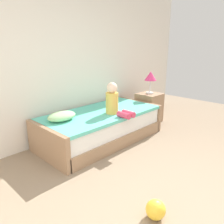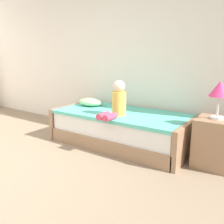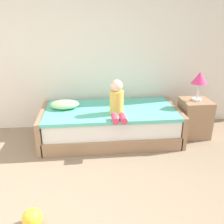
% 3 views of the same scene
% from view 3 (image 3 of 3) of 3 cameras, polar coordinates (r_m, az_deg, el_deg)
% --- Properties ---
extents(wall_rear, '(7.20, 0.10, 2.90)m').
position_cam_3_polar(wall_rear, '(4.12, -11.09, 15.83)').
color(wall_rear, silver).
rests_on(wall_rear, ground).
extents(bed, '(2.11, 1.00, 0.50)m').
position_cam_3_polar(bed, '(3.86, -0.37, -2.81)').
color(bed, '#997556').
rests_on(bed, ground).
extents(nightstand, '(0.44, 0.44, 0.60)m').
position_cam_3_polar(nightstand, '(4.16, 18.52, -1.32)').
color(nightstand, '#997556').
rests_on(nightstand, ground).
extents(table_lamp, '(0.24, 0.24, 0.45)m').
position_cam_3_polar(table_lamp, '(3.96, 19.62, 7.18)').
color(table_lamp, silver).
rests_on(table_lamp, nightstand).
extents(child_figure, '(0.20, 0.51, 0.50)m').
position_cam_3_polar(child_figure, '(3.48, 1.16, 2.54)').
color(child_figure, gold).
rests_on(child_figure, bed).
extents(pillow, '(0.44, 0.30, 0.13)m').
position_cam_3_polar(pillow, '(3.83, -10.91, 1.76)').
color(pillow, '#99CC8C').
rests_on(pillow, bed).
extents(toy_ball, '(0.19, 0.19, 0.19)m').
position_cam_3_polar(toy_ball, '(2.59, -17.98, -22.35)').
color(toy_ball, yellow).
rests_on(toy_ball, ground).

